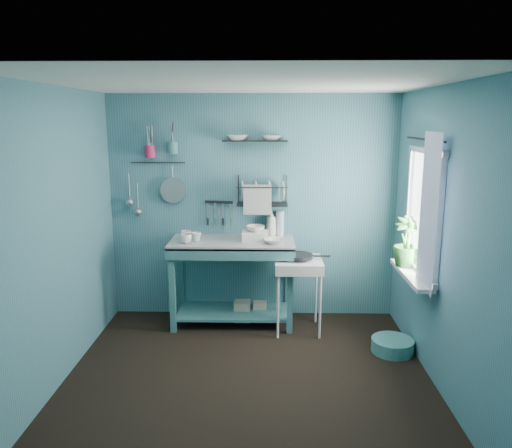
{
  "coord_description": "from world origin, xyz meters",
  "views": [
    {
      "loc": [
        0.16,
        -4.01,
        2.22
      ],
      "look_at": [
        0.05,
        0.85,
        1.2
      ],
      "focal_mm": 35.0,
      "sensor_mm": 36.0,
      "label": 1
    }
  ],
  "objects_px": {
    "mug_mid": "(197,237)",
    "colander": "(173,190)",
    "work_counter": "(233,281)",
    "mug_right": "(186,235)",
    "floor_basin": "(392,346)",
    "hotplate_stand": "(298,295)",
    "potted_plant": "(407,242)",
    "wash_tub": "(255,236)",
    "storage_tin_large": "(242,311)",
    "utensil_cup_magenta": "(150,152)",
    "soap_bottle": "(271,223)",
    "water_bottle": "(280,223)",
    "mug_left": "(186,239)",
    "dish_rack": "(262,191)",
    "utensil_cup_teal": "(173,148)",
    "frying_pan": "(299,256)",
    "storage_tin_small": "(260,311)"
  },
  "relations": [
    {
      "from": "storage_tin_large",
      "to": "water_bottle",
      "type": "bearing_deg",
      "value": 22.04
    },
    {
      "from": "water_bottle",
      "to": "utensil_cup_magenta",
      "type": "distance_m",
      "value": 1.63
    },
    {
      "from": "mug_mid",
      "to": "water_bottle",
      "type": "bearing_deg",
      "value": 17.28
    },
    {
      "from": "mug_mid",
      "to": "floor_basin",
      "type": "relative_size",
      "value": 0.25
    },
    {
      "from": "mug_right",
      "to": "soap_bottle",
      "type": "relative_size",
      "value": 0.41
    },
    {
      "from": "mug_right",
      "to": "potted_plant",
      "type": "bearing_deg",
      "value": -14.17
    },
    {
      "from": "storage_tin_large",
      "to": "storage_tin_small",
      "type": "height_order",
      "value": "storage_tin_large"
    },
    {
      "from": "wash_tub",
      "to": "hotplate_stand",
      "type": "distance_m",
      "value": 0.78
    },
    {
      "from": "floor_basin",
      "to": "mug_left",
      "type": "bearing_deg",
      "value": 165.37
    },
    {
      "from": "soap_bottle",
      "to": "water_bottle",
      "type": "relative_size",
      "value": 1.07
    },
    {
      "from": "colander",
      "to": "storage_tin_large",
      "type": "relative_size",
      "value": 1.27
    },
    {
      "from": "potted_plant",
      "to": "storage_tin_large",
      "type": "xyz_separation_m",
      "value": [
        -1.62,
        0.61,
        -0.96
      ]
    },
    {
      "from": "potted_plant",
      "to": "hotplate_stand",
      "type": "bearing_deg",
      "value": 160.21
    },
    {
      "from": "storage_tin_large",
      "to": "utensil_cup_teal",
      "type": "bearing_deg",
      "value": 169.01
    },
    {
      "from": "mug_right",
      "to": "floor_basin",
      "type": "bearing_deg",
      "value": -18.5
    },
    {
      "from": "potted_plant",
      "to": "utensil_cup_magenta",
      "type": "bearing_deg",
      "value": 163.91
    },
    {
      "from": "hotplate_stand",
      "to": "potted_plant",
      "type": "height_order",
      "value": "potted_plant"
    },
    {
      "from": "storage_tin_small",
      "to": "wash_tub",
      "type": "bearing_deg",
      "value": -116.57
    },
    {
      "from": "work_counter",
      "to": "colander",
      "type": "distance_m",
      "value": 1.21
    },
    {
      "from": "mug_mid",
      "to": "potted_plant",
      "type": "distance_m",
      "value": 2.16
    },
    {
      "from": "wash_tub",
      "to": "floor_basin",
      "type": "bearing_deg",
      "value": -26.81
    },
    {
      "from": "water_bottle",
      "to": "frying_pan",
      "type": "xyz_separation_m",
      "value": [
        0.19,
        -0.42,
        -0.26
      ]
    },
    {
      "from": "mug_right",
      "to": "utensil_cup_teal",
      "type": "xyz_separation_m",
      "value": [
        -0.15,
        0.2,
        0.93
      ]
    },
    {
      "from": "frying_pan",
      "to": "mug_right",
      "type": "bearing_deg",
      "value": 170.79
    },
    {
      "from": "colander",
      "to": "storage_tin_large",
      "type": "xyz_separation_m",
      "value": [
        0.77,
        -0.18,
        -1.34
      ]
    },
    {
      "from": "wash_tub",
      "to": "soap_bottle",
      "type": "height_order",
      "value": "soap_bottle"
    },
    {
      "from": "mug_left",
      "to": "dish_rack",
      "type": "height_order",
      "value": "dish_rack"
    },
    {
      "from": "work_counter",
      "to": "storage_tin_small",
      "type": "distance_m",
      "value": 0.49
    },
    {
      "from": "utensil_cup_magenta",
      "to": "colander",
      "type": "height_order",
      "value": "utensil_cup_magenta"
    },
    {
      "from": "mug_left",
      "to": "mug_right",
      "type": "relative_size",
      "value": 1.0
    },
    {
      "from": "mug_right",
      "to": "wash_tub",
      "type": "height_order",
      "value": "wash_tub"
    },
    {
      "from": "work_counter",
      "to": "potted_plant",
      "type": "height_order",
      "value": "potted_plant"
    },
    {
      "from": "mug_mid",
      "to": "water_bottle",
      "type": "distance_m",
      "value": 0.95
    },
    {
      "from": "mug_right",
      "to": "utensil_cup_magenta",
      "type": "bearing_deg",
      "value": 154.04
    },
    {
      "from": "water_bottle",
      "to": "colander",
      "type": "xyz_separation_m",
      "value": [
        -1.19,
        0.01,
        0.37
      ]
    },
    {
      "from": "work_counter",
      "to": "utensil_cup_teal",
      "type": "xyz_separation_m",
      "value": [
        -0.65,
        0.2,
        1.45
      ]
    },
    {
      "from": "mug_right",
      "to": "potted_plant",
      "type": "height_order",
      "value": "potted_plant"
    },
    {
      "from": "dish_rack",
      "to": "potted_plant",
      "type": "relative_size",
      "value": 1.14
    },
    {
      "from": "mug_mid",
      "to": "potted_plant",
      "type": "xyz_separation_m",
      "value": [
        2.1,
        -0.5,
        0.08
      ]
    },
    {
      "from": "wash_tub",
      "to": "storage_tin_large",
      "type": "height_order",
      "value": "wash_tub"
    },
    {
      "from": "water_bottle",
      "to": "hotplate_stand",
      "type": "height_order",
      "value": "water_bottle"
    },
    {
      "from": "mug_left",
      "to": "storage_tin_small",
      "type": "bearing_deg",
      "value": 17.1
    },
    {
      "from": "work_counter",
      "to": "water_bottle",
      "type": "relative_size",
      "value": 4.77
    },
    {
      "from": "work_counter",
      "to": "mug_mid",
      "type": "relative_size",
      "value": 13.35
    },
    {
      "from": "mug_mid",
      "to": "floor_basin",
      "type": "distance_m",
      "value": 2.28
    },
    {
      "from": "mug_mid",
      "to": "colander",
      "type": "relative_size",
      "value": 0.36
    },
    {
      "from": "utensil_cup_teal",
      "to": "potted_plant",
      "type": "distance_m",
      "value": 2.63
    },
    {
      "from": "colander",
      "to": "mug_mid",
      "type": "bearing_deg",
      "value": -44.37
    },
    {
      "from": "mug_mid",
      "to": "mug_right",
      "type": "height_order",
      "value": "mug_right"
    },
    {
      "from": "water_bottle",
      "to": "dish_rack",
      "type": "distance_m",
      "value": 0.43
    }
  ]
}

